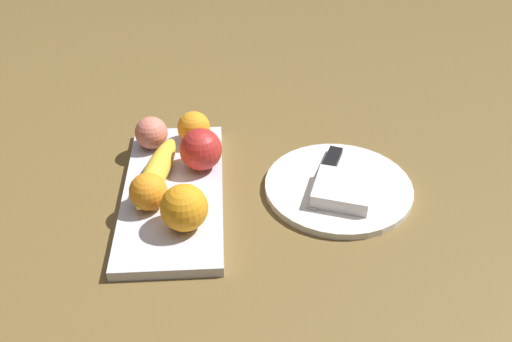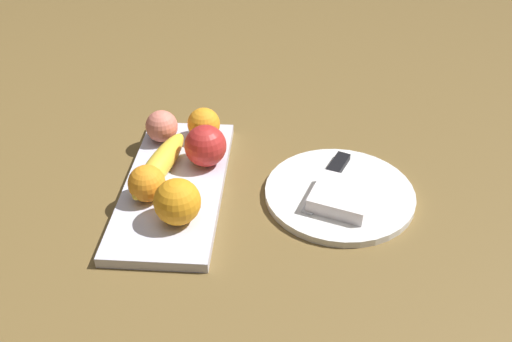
{
  "view_description": "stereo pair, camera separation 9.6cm",
  "coord_description": "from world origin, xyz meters",
  "px_view_note": "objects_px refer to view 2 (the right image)",
  "views": [
    {
      "loc": [
        0.75,
        0.1,
        0.62
      ],
      "look_at": [
        -0.02,
        0.14,
        0.05
      ],
      "focal_mm": 39.88,
      "sensor_mm": 36.0,
      "label": 1
    },
    {
      "loc": [
        0.75,
        0.19,
        0.62
      ],
      "look_at": [
        -0.02,
        0.14,
        0.05
      ],
      "focal_mm": 39.88,
      "sensor_mm": 36.0,
      "label": 2
    }
  ],
  "objects_px": {
    "orange_near_apple": "(177,202)",
    "orange_near_banana": "(204,124)",
    "fruit_tray": "(174,186)",
    "banana": "(160,165)",
    "knife": "(333,173)",
    "folded_napkin": "(341,197)",
    "peach": "(162,126)",
    "orange_center": "(147,183)",
    "dinner_plate": "(339,194)",
    "apple": "(205,146)"
  },
  "relations": [
    {
      "from": "folded_napkin",
      "to": "peach",
      "type": "bearing_deg",
      "value": -116.15
    },
    {
      "from": "apple",
      "to": "dinner_plate",
      "type": "bearing_deg",
      "value": 76.04
    },
    {
      "from": "knife",
      "to": "banana",
      "type": "bearing_deg",
      "value": -62.56
    },
    {
      "from": "orange_near_banana",
      "to": "dinner_plate",
      "type": "distance_m",
      "value": 0.29
    },
    {
      "from": "fruit_tray",
      "to": "dinner_plate",
      "type": "xyz_separation_m",
      "value": [
        0.0,
        0.29,
        -0.0
      ]
    },
    {
      "from": "banana",
      "to": "folded_napkin",
      "type": "height_order",
      "value": "banana"
    },
    {
      "from": "banana",
      "to": "knife",
      "type": "height_order",
      "value": "banana"
    },
    {
      "from": "apple",
      "to": "banana",
      "type": "distance_m",
      "value": 0.09
    },
    {
      "from": "folded_napkin",
      "to": "orange_near_banana",
      "type": "bearing_deg",
      "value": -124.66
    },
    {
      "from": "banana",
      "to": "folded_napkin",
      "type": "distance_m",
      "value": 0.32
    },
    {
      "from": "orange_center",
      "to": "knife",
      "type": "bearing_deg",
      "value": 106.37
    },
    {
      "from": "banana",
      "to": "orange_center",
      "type": "bearing_deg",
      "value": 7.37
    },
    {
      "from": "fruit_tray",
      "to": "orange_center",
      "type": "distance_m",
      "value": 0.07
    },
    {
      "from": "apple",
      "to": "orange_near_apple",
      "type": "height_order",
      "value": "same"
    },
    {
      "from": "orange_near_banana",
      "to": "peach",
      "type": "relative_size",
      "value": 1.02
    },
    {
      "from": "orange_near_banana",
      "to": "fruit_tray",
      "type": "bearing_deg",
      "value": -13.78
    },
    {
      "from": "fruit_tray",
      "to": "banana",
      "type": "xyz_separation_m",
      "value": [
        -0.02,
        -0.03,
        0.03
      ]
    },
    {
      "from": "knife",
      "to": "fruit_tray",
      "type": "bearing_deg",
      "value": -57.82
    },
    {
      "from": "orange_near_banana",
      "to": "dinner_plate",
      "type": "xyz_separation_m",
      "value": [
        0.14,
        0.25,
        -0.04
      ]
    },
    {
      "from": "apple",
      "to": "orange_center",
      "type": "height_order",
      "value": "apple"
    },
    {
      "from": "dinner_plate",
      "to": "orange_center",
      "type": "bearing_deg",
      "value": -81.64
    },
    {
      "from": "banana",
      "to": "folded_napkin",
      "type": "bearing_deg",
      "value": 92.9
    },
    {
      "from": "orange_near_apple",
      "to": "orange_near_banana",
      "type": "bearing_deg",
      "value": 178.27
    },
    {
      "from": "knife",
      "to": "apple",
      "type": "bearing_deg",
      "value": -70.65
    },
    {
      "from": "banana",
      "to": "orange_center",
      "type": "relative_size",
      "value": 3.22
    },
    {
      "from": "peach",
      "to": "orange_near_banana",
      "type": "bearing_deg",
      "value": 98.84
    },
    {
      "from": "apple",
      "to": "orange_near_apple",
      "type": "relative_size",
      "value": 1.01
    },
    {
      "from": "folded_napkin",
      "to": "knife",
      "type": "bearing_deg",
      "value": -171.93
    },
    {
      "from": "apple",
      "to": "knife",
      "type": "height_order",
      "value": "apple"
    },
    {
      "from": "fruit_tray",
      "to": "dinner_plate",
      "type": "bearing_deg",
      "value": 90.0
    },
    {
      "from": "orange_near_apple",
      "to": "folded_napkin",
      "type": "xyz_separation_m",
      "value": [
        -0.07,
        0.26,
        -0.03
      ]
    },
    {
      "from": "dinner_plate",
      "to": "fruit_tray",
      "type": "bearing_deg",
      "value": -90.0
    },
    {
      "from": "apple",
      "to": "banana",
      "type": "relative_size",
      "value": 0.38
    },
    {
      "from": "fruit_tray",
      "to": "dinner_plate",
      "type": "relative_size",
      "value": 1.51
    },
    {
      "from": "banana",
      "to": "apple",
      "type": "bearing_deg",
      "value": 128.82
    },
    {
      "from": "peach",
      "to": "dinner_plate",
      "type": "distance_m",
      "value": 0.36
    },
    {
      "from": "orange_near_apple",
      "to": "knife",
      "type": "relative_size",
      "value": 0.43
    },
    {
      "from": "folded_napkin",
      "to": "fruit_tray",
      "type": "bearing_deg",
      "value": -96.36
    },
    {
      "from": "dinner_plate",
      "to": "banana",
      "type": "bearing_deg",
      "value": -93.88
    },
    {
      "from": "banana",
      "to": "orange_center",
      "type": "distance_m",
      "value": 0.07
    },
    {
      "from": "folded_napkin",
      "to": "knife",
      "type": "relative_size",
      "value": 0.54
    },
    {
      "from": "fruit_tray",
      "to": "knife",
      "type": "height_order",
      "value": "knife"
    },
    {
      "from": "peach",
      "to": "knife",
      "type": "bearing_deg",
      "value": 74.86
    },
    {
      "from": "orange_near_apple",
      "to": "folded_napkin",
      "type": "bearing_deg",
      "value": 104.32
    },
    {
      "from": "orange_near_apple",
      "to": "orange_near_banana",
      "type": "height_order",
      "value": "orange_near_apple"
    },
    {
      "from": "orange_near_apple",
      "to": "knife",
      "type": "xyz_separation_m",
      "value": [
        -0.14,
        0.25,
        -0.04
      ]
    },
    {
      "from": "orange_center",
      "to": "knife",
      "type": "height_order",
      "value": "orange_center"
    },
    {
      "from": "dinner_plate",
      "to": "knife",
      "type": "relative_size",
      "value": 1.48
    },
    {
      "from": "fruit_tray",
      "to": "orange_near_banana",
      "type": "xyz_separation_m",
      "value": [
        -0.14,
        0.04,
        0.04
      ]
    },
    {
      "from": "banana",
      "to": "orange_near_apple",
      "type": "xyz_separation_m",
      "value": [
        0.12,
        0.05,
        0.02
      ]
    }
  ]
}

